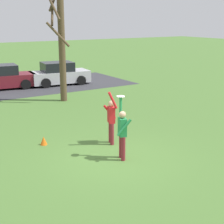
# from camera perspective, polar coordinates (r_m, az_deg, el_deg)

# --- Properties ---
(ground_plane) EXTENTS (120.00, 120.00, 0.00)m
(ground_plane) POSITION_cam_1_polar(r_m,az_deg,el_deg) (11.62, 0.42, -7.65)
(ground_plane) COLOR #4C7533
(person_catcher) EXTENTS (0.48, 0.59, 2.08)m
(person_catcher) POSITION_cam_1_polar(r_m,az_deg,el_deg) (11.20, 1.73, -3.18)
(person_catcher) COLOR maroon
(person_catcher) RESTS_ON ground_plane
(person_defender) EXTENTS (0.56, 0.63, 2.04)m
(person_defender) POSITION_cam_1_polar(r_m,az_deg,el_deg) (12.59, -0.13, -1.07)
(person_defender) COLOR maroon
(person_defender) RESTS_ON ground_plane
(frisbee_disc) EXTENTS (0.27, 0.27, 0.02)m
(frisbee_disc) POSITION_cam_1_polar(r_m,az_deg,el_deg) (11.11, 1.46, 2.62)
(frisbee_disc) COLOR white
(frisbee_disc) RESTS_ON person_catcher
(parked_car_maroon) EXTENTS (4.27, 2.38, 1.59)m
(parked_car_maroon) POSITION_cam_1_polar(r_m,az_deg,el_deg) (23.98, -17.80, 5.45)
(parked_car_maroon) COLOR maroon
(parked_car_maroon) RESTS_ON ground_plane
(parked_car_silver) EXTENTS (4.27, 2.38, 1.59)m
(parked_car_silver) POSITION_cam_1_polar(r_m,az_deg,el_deg) (24.66, -8.82, 6.26)
(parked_car_silver) COLOR #BCBCC1
(parked_car_silver) RESTS_ON ground_plane
(parking_strip) EXTENTS (17.27, 6.40, 0.01)m
(parking_strip) POSITION_cam_1_polar(r_m,az_deg,el_deg) (23.86, -17.11, 3.69)
(parking_strip) COLOR #38383D
(parking_strip) RESTS_ON ground_plane
(bare_tree_tall) EXTENTS (1.19, 1.59, 6.28)m
(bare_tree_tall) POSITION_cam_1_polar(r_m,az_deg,el_deg) (19.26, -8.50, 11.53)
(bare_tree_tall) COLOR brown
(bare_tree_tall) RESTS_ON ground_plane
(field_cone_orange) EXTENTS (0.26, 0.26, 0.32)m
(field_cone_orange) POSITION_cam_1_polar(r_m,az_deg,el_deg) (12.96, -11.33, -4.70)
(field_cone_orange) COLOR orange
(field_cone_orange) RESTS_ON ground_plane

